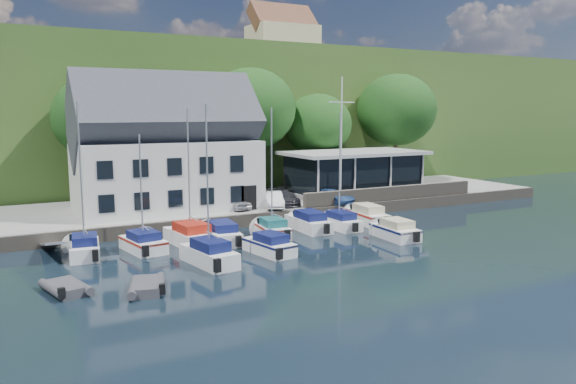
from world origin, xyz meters
The scene contains 33 objects.
ground centered at (0.00, 0.00, 0.00)m, with size 180.00×180.00×0.00m, color black.
quay centered at (0.00, 17.50, 0.50)m, with size 60.00×13.00×1.00m, color gray.
quay_face centered at (0.00, 11.00, 0.50)m, with size 60.00×0.30×1.00m, color #5E574B.
hillside centered at (0.00, 62.00, 8.00)m, with size 160.00×75.00×16.00m, color #2A4B1C.
field_patch centered at (8.00, 70.00, 16.15)m, with size 50.00×30.00×0.30m, color olive.
farmhouse centered at (22.00, 52.00, 20.10)m, with size 10.40×7.00×8.20m, color #C7B093, non-canonical shape.
harbor_building centered at (-7.00, 16.50, 5.35)m, with size 14.40×8.20×8.70m, color silver, non-canonical shape.
club_pavilion centered at (11.00, 16.00, 3.05)m, with size 13.20×7.20×4.10m, color black, non-canonical shape.
seawall centered at (12.00, 11.40, 1.60)m, with size 18.00×0.50×1.20m, color #5E574B.
gangway centered at (-16.50, 9.00, 0.00)m, with size 1.20×6.00×1.40m, color silver, non-canonical shape.
car_silver centered at (-2.13, 13.61, 1.63)m, with size 1.48×3.68×1.25m, color silver.
car_white centered at (0.81, 12.77, 1.66)m, with size 1.39×3.98×1.31m, color silver.
car_dgrey centered at (1.99, 13.67, 1.65)m, with size 1.82×4.47×1.30m, color #28282D.
car_blue centered at (6.31, 12.44, 1.64)m, with size 1.48×3.74×1.28m, color #2D4E89.
flagpole centered at (7.15, 12.36, 6.39)m, with size 2.59×0.20×10.78m, color silver, non-canonical shape.
tree_1 centered at (-11.13, 21.70, 6.46)m, with size 7.98×7.98×10.91m, color black, non-canonical shape.
tree_2 centered at (-1.80, 21.54, 6.58)m, with size 8.17×8.17×11.17m, color black, non-canonical shape.
tree_3 centered at (3.23, 22.46, 7.03)m, with size 8.83×8.83×12.07m, color black, non-canonical shape.
tree_4 centered at (10.73, 22.30, 5.84)m, with size 7.08×7.08×9.67m, color black, non-canonical shape.
tree_5 centered at (20.25, 21.34, 6.96)m, with size 8.73×8.73×11.93m, color black, non-canonical shape.
boat_r1_0 centered at (-14.79, 7.43, 4.35)m, with size 1.86×5.44×8.69m, color white, non-canonical shape.
boat_r1_1 centered at (-11.27, 7.14, 4.17)m, with size 2.01×5.33×8.35m, color white, non-canonical shape.
boat_r1_2 centered at (-8.03, 7.47, 4.75)m, with size 2.25×6.44×9.49m, color white, non-canonical shape.
boat_r1_3 centered at (-5.93, 7.29, 0.72)m, with size 2.00×6.63×1.44m, color white, non-canonical shape.
boat_r1_4 centered at (-2.15, 7.02, 4.20)m, with size 1.89×5.11×8.41m, color white, non-canonical shape.
boat_r1_5 centered at (1.30, 7.80, 0.75)m, with size 1.99×6.57×1.49m, color white, non-canonical shape.
boat_r1_6 centered at (3.67, 7.22, 4.10)m, with size 1.78×5.94×8.21m, color white, non-canonical shape.
boat_r1_7 centered at (6.64, 7.87, 0.77)m, with size 1.91×6.75×1.55m, color white, non-canonical shape.
boat_r2_1 centered at (-8.62, 2.23, 4.74)m, with size 1.87×6.33×9.49m, color white, non-canonical shape.
boat_r2_2 centered at (-4.41, 2.81, 0.68)m, with size 1.81×5.46×1.36m, color white, non-canonical shape.
boat_r2_4 centered at (5.28, 2.51, 0.70)m, with size 1.98×5.64×1.41m, color white, non-canonical shape.
dinghy_0 centered at (-16.66, 0.62, 0.35)m, with size 1.78×2.97×0.69m, color #39393E, non-canonical shape.
dinghy_1 centered at (-13.06, -1.01, 0.35)m, with size 1.81×3.02×0.70m, color #39393E, non-canonical shape.
Camera 1 is at (-19.45, -28.12, 8.94)m, focal length 35.00 mm.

